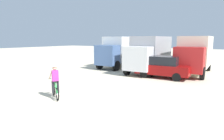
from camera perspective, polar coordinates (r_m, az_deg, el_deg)
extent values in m
plane|color=beige|center=(9.72, -13.29, -10.08)|extent=(120.00, 120.00, 0.00)
cube|color=white|center=(22.77, 3.37, 6.12)|extent=(2.57, 5.27, 2.70)
cube|color=#4C6B9E|center=(19.90, -1.40, 4.28)|extent=(2.25, 1.57, 2.00)
cube|color=black|center=(19.29, -2.56, 5.17)|extent=(2.03, 0.14, 0.80)
cylinder|color=black|center=(19.55, 1.27, 1.25)|extent=(0.35, 1.01, 1.00)
cylinder|color=black|center=(20.66, -3.59, 1.65)|extent=(0.35, 1.01, 1.00)
cylinder|color=black|center=(23.93, 7.44, 2.60)|extent=(0.35, 1.01, 1.00)
cylinder|color=black|center=(24.85, 3.16, 2.90)|extent=(0.35, 1.01, 1.00)
cube|color=#9E9EA3|center=(19.77, 11.41, 5.53)|extent=(2.69, 5.33, 2.70)
cube|color=silver|center=(16.65, 7.42, 3.28)|extent=(2.28, 1.62, 2.00)
cube|color=black|center=(15.98, 6.44, 4.33)|extent=(2.03, 0.19, 0.80)
cylinder|color=black|center=(16.50, 10.74, -0.35)|extent=(0.38, 1.02, 1.00)
cylinder|color=black|center=(17.29, 4.39, 0.20)|extent=(0.38, 1.02, 1.00)
cylinder|color=black|center=(21.21, 15.42, 1.53)|extent=(0.38, 1.02, 1.00)
cylinder|color=black|center=(21.83, 10.26, 1.92)|extent=(0.38, 1.02, 1.00)
cube|color=beige|center=(20.03, 22.99, 5.04)|extent=(2.69, 5.33, 2.70)
cube|color=#B21E1E|center=(16.71, 21.25, 2.77)|extent=(2.28, 1.62, 2.00)
cube|color=black|center=(15.99, 20.90, 3.80)|extent=(2.03, 0.20, 0.80)
cylinder|color=black|center=(16.80, 24.54, -0.85)|extent=(0.38, 1.02, 1.00)
cylinder|color=black|center=(17.13, 17.76, -0.29)|extent=(0.38, 1.02, 1.00)
cylinder|color=black|center=(21.72, 26.03, 1.11)|extent=(0.38, 1.02, 1.00)
cylinder|color=black|center=(21.98, 20.74, 1.53)|extent=(0.38, 1.02, 1.00)
cube|color=maroon|center=(16.45, 14.41, 0.20)|extent=(4.27, 1.94, 0.76)
cube|color=black|center=(16.32, 15.01, 2.65)|extent=(2.17, 1.69, 0.68)
cylinder|color=black|center=(16.22, 9.14, -1.12)|extent=(0.65, 0.25, 0.64)
cylinder|color=black|center=(17.65, 11.09, -0.35)|extent=(0.65, 0.25, 0.64)
cylinder|color=black|center=(15.44, 18.11, -1.96)|extent=(0.65, 0.25, 0.64)
cylinder|color=black|center=(16.94, 19.36, -1.09)|extent=(0.65, 0.25, 0.64)
torus|color=black|center=(11.53, -16.47, -5.41)|extent=(0.62, 0.39, 0.68)
cylinder|color=silver|center=(11.53, -16.47, -5.41)|extent=(0.11, 0.11, 0.08)
torus|color=black|center=(10.53, -15.45, -6.73)|extent=(0.62, 0.39, 0.68)
cylinder|color=silver|center=(10.53, -15.45, -6.73)|extent=(0.11, 0.11, 0.08)
cylinder|color=green|center=(10.93, -16.03, -4.45)|extent=(0.92, 0.55, 0.68)
cylinder|color=green|center=(11.04, -16.26, -2.85)|extent=(0.60, 0.37, 0.13)
cylinder|color=green|center=(10.62, -15.69, -5.04)|extent=(0.36, 0.23, 0.59)
cylinder|color=green|center=(11.43, -16.52, -3.89)|extent=(0.11, 0.09, 0.64)
cylinder|color=silver|center=(11.34, -16.57, -2.34)|extent=(0.29, 0.47, 0.04)
cube|color=black|center=(10.72, -15.94, -3.23)|extent=(0.27, 0.22, 0.06)
cube|color=#AD2D8C|center=(10.68, -16.03, -1.58)|extent=(0.33, 0.38, 0.56)
sphere|color=tan|center=(10.68, -16.18, 0.58)|extent=(0.22, 0.22, 0.22)
cone|color=silver|center=(10.66, -16.21, 1.27)|extent=(0.32, 0.32, 0.10)
cylinder|color=#26262B|center=(10.84, -16.63, -4.75)|extent=(0.12, 0.12, 0.66)
cylinder|color=#26262B|center=(10.89, -15.28, -4.64)|extent=(0.12, 0.12, 0.66)
cylinder|color=tan|center=(10.98, -17.28, -1.44)|extent=(0.59, 0.32, 0.53)
cylinder|color=tan|center=(11.04, -15.44, -1.30)|extent=(0.55, 0.39, 0.53)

